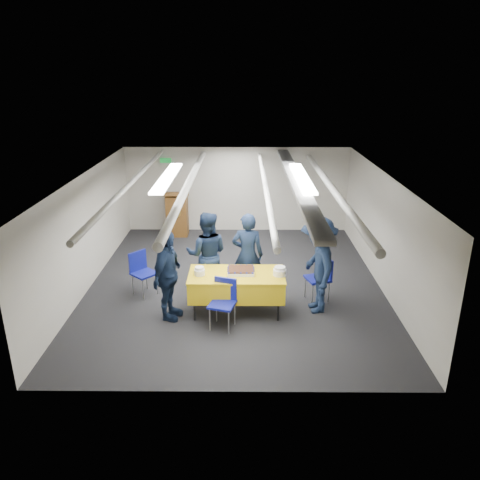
# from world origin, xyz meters

# --- Properties ---
(ground) EXTENTS (7.00, 7.00, 0.00)m
(ground) POSITION_xyz_m (0.00, 0.00, 0.00)
(ground) COLOR black
(ground) RESTS_ON ground
(room_shell) EXTENTS (6.00, 7.00, 2.30)m
(room_shell) POSITION_xyz_m (0.09, 0.41, 1.81)
(room_shell) COLOR beige
(room_shell) RESTS_ON ground
(serving_table) EXTENTS (1.73, 0.87, 0.77)m
(serving_table) POSITION_xyz_m (0.05, -1.21, 0.56)
(serving_table) COLOR black
(serving_table) RESTS_ON ground
(sheet_cake) EXTENTS (0.50, 0.38, 0.09)m
(sheet_cake) POSITION_xyz_m (0.13, -1.16, 0.81)
(sheet_cake) COLOR white
(sheet_cake) RESTS_ON serving_table
(plate_stack_left) EXTENTS (0.19, 0.19, 0.16)m
(plate_stack_left) POSITION_xyz_m (-0.61, -1.26, 0.84)
(plate_stack_left) COLOR white
(plate_stack_left) RESTS_ON serving_table
(plate_stack_right) EXTENTS (0.23, 0.23, 0.16)m
(plate_stack_right) POSITION_xyz_m (0.83, -1.26, 0.85)
(plate_stack_right) COLOR white
(plate_stack_right) RESTS_ON serving_table
(podium) EXTENTS (0.62, 0.53, 1.25)m
(podium) POSITION_xyz_m (-1.60, 3.05, 0.61)
(podium) COLOR brown
(podium) RESTS_ON ground
(chair_near) EXTENTS (0.52, 0.52, 0.87)m
(chair_near) POSITION_xyz_m (-0.16, -1.69, 0.53)
(chair_near) COLOR gray
(chair_near) RESTS_ON ground
(chair_right) EXTENTS (0.52, 0.52, 0.87)m
(chair_right) POSITION_xyz_m (1.68, -0.69, 0.53)
(chair_right) COLOR gray
(chair_right) RESTS_ON ground
(chair_left) EXTENTS (0.59, 0.59, 0.87)m
(chair_left) POSITION_xyz_m (-1.84, -0.44, 0.53)
(chair_left) COLOR gray
(chair_left) RESTS_ON ground
(sailor_a) EXTENTS (0.65, 0.46, 1.69)m
(sailor_a) POSITION_xyz_m (0.26, -0.48, 0.84)
(sailor_a) COLOR black
(sailor_a) RESTS_ON ground
(sailor_b) EXTENTS (0.85, 0.67, 1.70)m
(sailor_b) POSITION_xyz_m (-0.53, -0.47, 0.85)
(sailor_b) COLOR black
(sailor_b) RESTS_ON ground
(sailor_c) EXTENTS (0.65, 1.05, 1.66)m
(sailor_c) POSITION_xyz_m (-1.15, -1.43, 0.83)
(sailor_c) COLOR black
(sailor_c) RESTS_ON ground
(sailor_d) EXTENTS (0.78, 1.23, 1.81)m
(sailor_d) POSITION_xyz_m (1.52, -1.11, 0.91)
(sailor_d) COLOR black
(sailor_d) RESTS_ON ground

